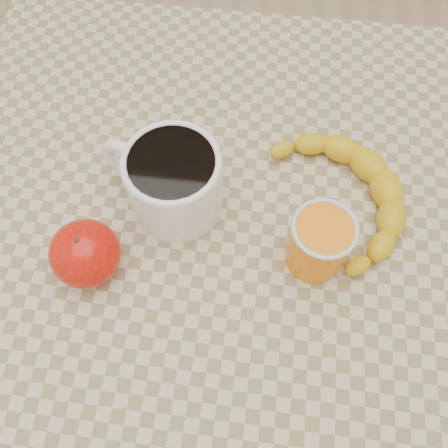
# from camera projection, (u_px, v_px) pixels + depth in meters

# --- Properties ---
(ground) EXTENTS (3.00, 3.00, 0.00)m
(ground) POSITION_uv_depth(u_px,v_px,m) (224.00, 351.00, 1.32)
(ground) COLOR tan
(ground) RESTS_ON ground
(table) EXTENTS (0.80, 0.80, 0.75)m
(table) POSITION_uv_depth(u_px,v_px,m) (224.00, 256.00, 0.72)
(table) COLOR #C5B68B
(table) RESTS_ON ground
(coffee_mug) EXTENTS (0.18, 0.15, 0.10)m
(coffee_mug) POSITION_uv_depth(u_px,v_px,m) (172.00, 180.00, 0.61)
(coffee_mug) COLOR white
(coffee_mug) RESTS_ON table
(orange_juice_glass) EXTENTS (0.08, 0.08, 0.09)m
(orange_juice_glass) POSITION_uv_depth(u_px,v_px,m) (319.00, 243.00, 0.59)
(orange_juice_glass) COLOR orange
(orange_juice_glass) RESTS_ON table
(apple) EXTENTS (0.11, 0.11, 0.08)m
(apple) POSITION_uv_depth(u_px,v_px,m) (85.00, 253.00, 0.59)
(apple) COLOR #AA0805
(apple) RESTS_ON table
(banana) EXTENTS (0.36, 0.38, 0.04)m
(banana) POSITION_uv_depth(u_px,v_px,m) (346.00, 195.00, 0.64)
(banana) COLOR gold
(banana) RESTS_ON table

